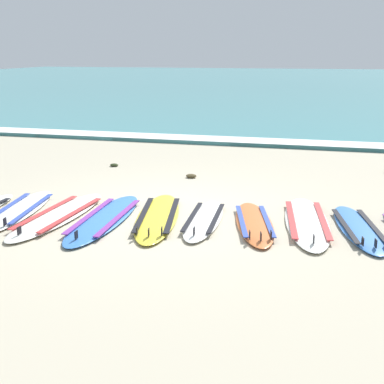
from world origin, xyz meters
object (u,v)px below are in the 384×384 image
(surfboard_4, at_px, (158,217))
(surfboard_7, at_px, (307,221))
(surfboard_2, at_px, (59,215))
(surfboard_6, at_px, (254,223))
(surfboard_3, at_px, (104,218))
(surfboard_5, at_px, (204,219))
(surfboard_8, at_px, (358,228))
(surfboard_1, at_px, (20,210))

(surfboard_4, bearing_deg, surfboard_7, 8.43)
(surfboard_2, distance_m, surfboard_6, 3.03)
(surfboard_6, bearing_deg, surfboard_7, 19.40)
(surfboard_3, xyz_separation_m, surfboard_4, (0.76, 0.28, 0.00))
(surfboard_4, height_order, surfboard_5, same)
(surfboard_3, xyz_separation_m, surfboard_8, (3.74, 0.50, 0.00))
(surfboard_3, distance_m, surfboard_5, 1.52)
(surfboard_6, height_order, surfboard_7, same)
(surfboard_4, height_order, surfboard_6, same)
(surfboard_5, bearing_deg, surfboard_7, 10.68)
(surfboard_2, height_order, surfboard_3, same)
(surfboard_2, height_order, surfboard_7, same)
(surfboard_1, distance_m, surfboard_7, 4.53)
(surfboard_5, height_order, surfboard_8, same)
(surfboard_5, distance_m, surfboard_7, 1.54)
(surfboard_4, relative_size, surfboard_5, 1.24)
(surfboard_1, relative_size, surfboard_6, 1.11)
(surfboard_4, xyz_separation_m, surfboard_5, (0.72, 0.05, -0.00))
(surfboard_1, xyz_separation_m, surfboard_7, (4.50, 0.55, -0.00))
(surfboard_1, bearing_deg, surfboard_5, 5.11)
(surfboard_2, bearing_deg, surfboard_4, 11.56)
(surfboard_7, bearing_deg, surfboard_3, -168.47)
(surfboard_1, height_order, surfboard_3, same)
(surfboard_1, distance_m, surfboard_8, 5.25)
(surfboard_1, relative_size, surfboard_7, 0.92)
(surfboard_1, height_order, surfboard_7, same)
(surfboard_3, height_order, surfboard_6, same)
(surfboard_2, bearing_deg, surfboard_8, 6.67)
(surfboard_2, xyz_separation_m, surfboard_3, (0.75, 0.03, 0.00))
(surfboard_4, xyz_separation_m, surfboard_8, (2.97, 0.22, 0.00))
(surfboard_5, distance_m, surfboard_6, 0.76)
(surfboard_4, distance_m, surfboard_5, 0.72)
(surfboard_2, bearing_deg, surfboard_3, 2.25)
(surfboard_6, distance_m, surfboard_8, 1.50)
(surfboard_7, bearing_deg, surfboard_5, -169.32)
(surfboard_5, bearing_deg, surfboard_3, -167.60)
(surfboard_2, bearing_deg, surfboard_7, 9.70)
(surfboard_6, bearing_deg, surfboard_4, -177.45)
(surfboard_1, relative_size, surfboard_3, 0.92)
(surfboard_2, xyz_separation_m, surfboard_8, (4.49, 0.53, 0.00))
(surfboard_8, bearing_deg, surfboard_3, -172.44)
(surfboard_3, bearing_deg, surfboard_2, -177.75)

